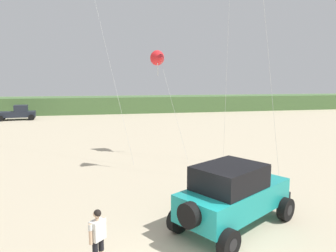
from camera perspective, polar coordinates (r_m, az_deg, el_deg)
The scene contains 5 objects.
dune_ridge at distance 52.98m, azimuth -3.76°, elevation 4.15°, with size 90.00×7.30×2.62m, color #4C703D.
jeep at distance 11.07m, azimuth 12.15°, elevation -12.21°, with size 4.98×4.24×2.26m.
person_watching at distance 8.94m, azimuth -12.96°, elevation -19.24°, with size 0.48×0.47×1.67m.
distant_pickup at distance 45.56m, azimuth -26.19°, elevation 2.20°, with size 4.78×2.83×1.98m.
kite_blue_swept at distance 21.34m, azimuth -1.52°, elevation 12.51°, with size 1.84×3.90×7.25m.
Camera 1 is at (-2.35, -6.96, 5.03)m, focal length 32.70 mm.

